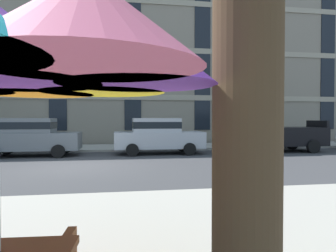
% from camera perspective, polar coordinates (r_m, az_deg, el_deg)
% --- Properties ---
extents(ground_plane, '(120.00, 120.00, 0.00)m').
position_cam_1_polar(ground_plane, '(11.47, -16.72, -7.44)').
color(ground_plane, '#38383A').
extents(sidewalk_far, '(56.00, 3.60, 0.12)m').
position_cam_1_polar(sidewalk_far, '(18.18, -13.89, -4.01)').
color(sidewalk_far, '#9E998E').
rests_on(sidewalk_far, ground).
extents(apartment_building, '(47.73, 12.08, 12.80)m').
position_cam_1_polar(apartment_building, '(26.69, -12.47, 11.35)').
color(apartment_building, gray).
rests_on(apartment_building, ground).
extents(sedan_gray, '(4.40, 1.98, 1.78)m').
position_cam_1_polar(sedan_gray, '(15.52, -24.55, -1.70)').
color(sedan_gray, slate).
rests_on(sedan_gray, ground).
extents(sedan_silver, '(4.40, 1.98, 1.78)m').
position_cam_1_polar(sedan_silver, '(15.08, -1.92, -1.67)').
color(sedan_silver, '#A8AAB2').
rests_on(sedan_silver, ground).
extents(pickup_black_midblock, '(5.10, 2.12, 2.20)m').
position_cam_1_polar(pickup_black_midblock, '(16.93, 18.85, -1.15)').
color(pickup_black_midblock, black).
rests_on(pickup_black_midblock, ground).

